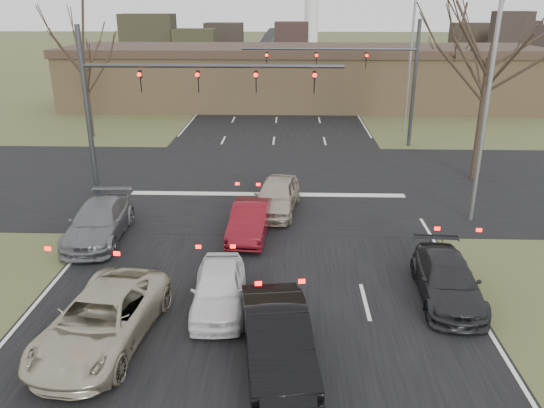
{
  "coord_description": "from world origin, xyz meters",
  "views": [
    {
      "loc": [
        1.03,
        -11.66,
        8.83
      ],
      "look_at": [
        0.44,
        6.41,
        2.0
      ],
      "focal_mm": 35.0,
      "sensor_mm": 36.0,
      "label": 1
    }
  ],
  "objects_px": {
    "car_white_sedan": "(219,288)",
    "car_red_ahead": "(250,220)",
    "mast_arm_near": "(155,91)",
    "building": "(300,76)",
    "car_silver_suv": "(102,320)",
    "streetlight_right_far": "(408,54)",
    "car_black_hatch": "(277,338)",
    "car_charcoal_sedan": "(447,280)",
    "car_grey_ahead": "(99,222)",
    "mast_arm_far": "(371,68)",
    "car_silver_ahead": "(276,196)",
    "streetlight_right_near": "(484,91)"
  },
  "relations": [
    {
      "from": "car_white_sedan",
      "to": "car_red_ahead",
      "type": "relative_size",
      "value": 0.98
    },
    {
      "from": "mast_arm_far",
      "to": "car_grey_ahead",
      "type": "height_order",
      "value": "mast_arm_far"
    },
    {
      "from": "car_silver_suv",
      "to": "car_silver_ahead",
      "type": "distance_m",
      "value": 11.09
    },
    {
      "from": "car_grey_ahead",
      "to": "car_white_sedan",
      "type": "bearing_deg",
      "value": -45.84
    },
    {
      "from": "mast_arm_near",
      "to": "mast_arm_far",
      "type": "distance_m",
      "value": 15.17
    },
    {
      "from": "streetlight_right_near",
      "to": "car_red_ahead",
      "type": "distance_m",
      "value": 10.72
    },
    {
      "from": "streetlight_right_near",
      "to": "mast_arm_far",
      "type": "bearing_deg",
      "value": 101.47
    },
    {
      "from": "car_silver_suv",
      "to": "car_black_hatch",
      "type": "bearing_deg",
      "value": -2.0
    },
    {
      "from": "streetlight_right_near",
      "to": "car_red_ahead",
      "type": "bearing_deg",
      "value": -168.26
    },
    {
      "from": "car_white_sedan",
      "to": "car_red_ahead",
      "type": "distance_m",
      "value": 5.53
    },
    {
      "from": "car_white_sedan",
      "to": "car_silver_ahead",
      "type": "bearing_deg",
      "value": 76.0
    },
    {
      "from": "building",
      "to": "car_silver_suv",
      "type": "distance_m",
      "value": 37.91
    },
    {
      "from": "building",
      "to": "car_charcoal_sedan",
      "type": "distance_m",
      "value": 34.94
    },
    {
      "from": "streetlight_right_near",
      "to": "car_silver_suv",
      "type": "xyz_separation_m",
      "value": [
        -12.86,
        -9.37,
        -4.85
      ]
    },
    {
      "from": "car_black_hatch",
      "to": "car_grey_ahead",
      "type": "relative_size",
      "value": 0.94
    },
    {
      "from": "car_black_hatch",
      "to": "car_silver_ahead",
      "type": "distance_m",
      "value": 10.88
    },
    {
      "from": "mast_arm_far",
      "to": "car_black_hatch",
      "type": "height_order",
      "value": "mast_arm_far"
    },
    {
      "from": "building",
      "to": "car_grey_ahead",
      "type": "bearing_deg",
      "value": -105.61
    },
    {
      "from": "car_silver_suv",
      "to": "car_charcoal_sedan",
      "type": "xyz_separation_m",
      "value": [
        10.14,
        2.73,
        -0.09
      ]
    },
    {
      "from": "mast_arm_near",
      "to": "streetlight_right_far",
      "type": "bearing_deg",
      "value": 43.89
    },
    {
      "from": "building",
      "to": "streetlight_right_far",
      "type": "bearing_deg",
      "value": -56.35
    },
    {
      "from": "car_black_hatch",
      "to": "car_charcoal_sedan",
      "type": "height_order",
      "value": "car_black_hatch"
    },
    {
      "from": "mast_arm_near",
      "to": "streetlight_right_near",
      "type": "relative_size",
      "value": 1.21
    },
    {
      "from": "mast_arm_near",
      "to": "mast_arm_far",
      "type": "xyz_separation_m",
      "value": [
        11.41,
        10.0,
        -0.06
      ]
    },
    {
      "from": "streetlight_right_near",
      "to": "car_silver_ahead",
      "type": "distance_m",
      "value": 9.65
    },
    {
      "from": "car_silver_suv",
      "to": "car_grey_ahead",
      "type": "height_order",
      "value": "car_silver_suv"
    },
    {
      "from": "building",
      "to": "car_silver_suv",
      "type": "bearing_deg",
      "value": -99.18
    },
    {
      "from": "car_grey_ahead",
      "to": "car_red_ahead",
      "type": "relative_size",
      "value": 1.22
    },
    {
      "from": "car_white_sedan",
      "to": "car_black_hatch",
      "type": "bearing_deg",
      "value": -58.54
    },
    {
      "from": "streetlight_right_near",
      "to": "car_grey_ahead",
      "type": "distance_m",
      "value": 16.26
    },
    {
      "from": "car_silver_ahead",
      "to": "car_silver_suv",
      "type": "bearing_deg",
      "value": -106.32
    },
    {
      "from": "mast_arm_far",
      "to": "car_silver_suv",
      "type": "bearing_deg",
      "value": -114.56
    },
    {
      "from": "car_white_sedan",
      "to": "car_charcoal_sedan",
      "type": "xyz_separation_m",
      "value": [
        7.17,
        0.79,
        -0.03
      ]
    },
    {
      "from": "car_black_hatch",
      "to": "car_grey_ahead",
      "type": "bearing_deg",
      "value": 125.62
    },
    {
      "from": "mast_arm_near",
      "to": "building",
      "type": "bearing_deg",
      "value": 73.87
    },
    {
      "from": "car_silver_suv",
      "to": "streetlight_right_far",
      "type": "bearing_deg",
      "value": 70.06
    },
    {
      "from": "mast_arm_near",
      "to": "car_grey_ahead",
      "type": "relative_size",
      "value": 2.45
    },
    {
      "from": "car_white_sedan",
      "to": "car_charcoal_sedan",
      "type": "distance_m",
      "value": 7.22
    },
    {
      "from": "car_charcoal_sedan",
      "to": "car_black_hatch",
      "type": "bearing_deg",
      "value": -143.36
    },
    {
      "from": "streetlight_right_near",
      "to": "car_white_sedan",
      "type": "height_order",
      "value": "streetlight_right_near"
    },
    {
      "from": "streetlight_right_near",
      "to": "car_red_ahead",
      "type": "relative_size",
      "value": 2.47
    },
    {
      "from": "car_grey_ahead",
      "to": "mast_arm_far",
      "type": "bearing_deg",
      "value": 47.46
    },
    {
      "from": "building",
      "to": "streetlight_right_near",
      "type": "distance_m",
      "value": 28.97
    },
    {
      "from": "streetlight_right_far",
      "to": "car_white_sedan",
      "type": "distance_m",
      "value": 27.0
    },
    {
      "from": "building",
      "to": "streetlight_right_near",
      "type": "height_order",
      "value": "streetlight_right_near"
    },
    {
      "from": "car_silver_ahead",
      "to": "car_black_hatch",
      "type": "bearing_deg",
      "value": -80.64
    },
    {
      "from": "car_red_ahead",
      "to": "car_silver_ahead",
      "type": "height_order",
      "value": "car_silver_ahead"
    },
    {
      "from": "building",
      "to": "car_red_ahead",
      "type": "relative_size",
      "value": 10.46
    },
    {
      "from": "mast_arm_far",
      "to": "streetlight_right_far",
      "type": "distance_m",
      "value": 5.12
    },
    {
      "from": "car_black_hatch",
      "to": "car_silver_ahead",
      "type": "xyz_separation_m",
      "value": [
        -0.29,
        10.88,
        -0.01
      ]
    }
  ]
}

